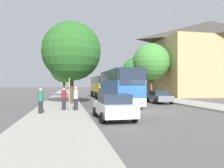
{
  "coord_description": "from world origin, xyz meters",
  "views": [
    {
      "loc": [
        -6.39,
        -17.01,
        2.13
      ],
      "look_at": [
        -1.03,
        9.01,
        2.18
      ],
      "focal_mm": 35.0,
      "sensor_mm": 36.0,
      "label": 1
    }
  ],
  "objects_px": {
    "bus_front": "(119,87)",
    "bus_middle": "(102,86)",
    "pedestrian_waiting_far": "(41,101)",
    "bus_stop_sign": "(69,91)",
    "parked_car_right_near": "(159,97)",
    "parked_car_right_far": "(131,93)",
    "tree_left_near": "(72,51)",
    "tree_left_far": "(64,69)",
    "parked_car_left_curb": "(113,106)",
    "pedestrian_waiting_near": "(76,98)",
    "tree_right_near": "(151,62)",
    "pedestrian_walking_back": "(64,99)",
    "tree_right_mid": "(136,71)"
  },
  "relations": [
    {
      "from": "bus_front",
      "to": "bus_middle",
      "type": "height_order",
      "value": "bus_front"
    },
    {
      "from": "pedestrian_waiting_far",
      "to": "bus_stop_sign",
      "type": "bearing_deg",
      "value": -79.89
    },
    {
      "from": "bus_front",
      "to": "pedestrian_waiting_far",
      "type": "relative_size",
      "value": 5.95
    },
    {
      "from": "parked_car_right_near",
      "to": "parked_car_right_far",
      "type": "height_order",
      "value": "parked_car_right_far"
    },
    {
      "from": "tree_left_near",
      "to": "tree_left_far",
      "type": "relative_size",
      "value": 1.23
    },
    {
      "from": "parked_car_left_curb",
      "to": "parked_car_right_far",
      "type": "bearing_deg",
      "value": 69.52
    },
    {
      "from": "pedestrian_waiting_near",
      "to": "tree_right_near",
      "type": "relative_size",
      "value": 0.21
    },
    {
      "from": "parked_car_left_curb",
      "to": "tree_right_near",
      "type": "height_order",
      "value": "tree_right_near"
    },
    {
      "from": "bus_stop_sign",
      "to": "pedestrian_walking_back",
      "type": "height_order",
      "value": "bus_stop_sign"
    },
    {
      "from": "bus_front",
      "to": "pedestrian_walking_back",
      "type": "height_order",
      "value": "bus_front"
    },
    {
      "from": "tree_left_far",
      "to": "tree_right_mid",
      "type": "xyz_separation_m",
      "value": [
        13.9,
        3.77,
        -0.01
      ]
    },
    {
      "from": "tree_left_far",
      "to": "parked_car_right_far",
      "type": "bearing_deg",
      "value": -16.52
    },
    {
      "from": "parked_car_right_far",
      "to": "tree_right_mid",
      "type": "distance_m",
      "value": 8.6
    },
    {
      "from": "parked_car_left_curb",
      "to": "pedestrian_waiting_near",
      "type": "xyz_separation_m",
      "value": [
        -2.12,
        3.93,
        0.27
      ]
    },
    {
      "from": "tree_left_near",
      "to": "parked_car_left_curb",
      "type": "bearing_deg",
      "value": -77.14
    },
    {
      "from": "pedestrian_waiting_far",
      "to": "tree_right_mid",
      "type": "bearing_deg",
      "value": -42.42
    },
    {
      "from": "pedestrian_waiting_near",
      "to": "tree_left_far",
      "type": "xyz_separation_m",
      "value": [
        -1.16,
        20.9,
        3.66
      ]
    },
    {
      "from": "parked_car_left_curb",
      "to": "tree_right_near",
      "type": "bearing_deg",
      "value": 61.21
    },
    {
      "from": "bus_front",
      "to": "pedestrian_walking_back",
      "type": "xyz_separation_m",
      "value": [
        -5.55,
        -5.01,
        -0.89
      ]
    },
    {
      "from": "parked_car_right_far",
      "to": "tree_left_near",
      "type": "height_order",
      "value": "tree_left_near"
    },
    {
      "from": "bus_stop_sign",
      "to": "pedestrian_walking_back",
      "type": "distance_m",
      "value": 1.18
    },
    {
      "from": "bus_front",
      "to": "pedestrian_waiting_far",
      "type": "xyz_separation_m",
      "value": [
        -7.08,
        -6.69,
        -0.87
      ]
    },
    {
      "from": "tree_right_mid",
      "to": "tree_right_near",
      "type": "bearing_deg",
      "value": -89.51
    },
    {
      "from": "parked_car_right_far",
      "to": "tree_right_near",
      "type": "bearing_deg",
      "value": 160.43
    },
    {
      "from": "bus_front",
      "to": "pedestrian_waiting_near",
      "type": "relative_size",
      "value": 5.61
    },
    {
      "from": "tree_right_near",
      "to": "tree_right_mid",
      "type": "bearing_deg",
      "value": 90.49
    },
    {
      "from": "bus_middle",
      "to": "pedestrian_waiting_far",
      "type": "height_order",
      "value": "bus_middle"
    },
    {
      "from": "bus_middle",
      "to": "tree_left_near",
      "type": "distance_m",
      "value": 13.59
    },
    {
      "from": "tree_left_far",
      "to": "pedestrian_waiting_far",
      "type": "bearing_deg",
      "value": -93.25
    },
    {
      "from": "bus_middle",
      "to": "pedestrian_waiting_near",
      "type": "xyz_separation_m",
      "value": [
        -4.9,
        -18.24,
        -0.74
      ]
    },
    {
      "from": "parked_car_right_far",
      "to": "pedestrian_walking_back",
      "type": "bearing_deg",
      "value": 57.56
    },
    {
      "from": "parked_car_right_near",
      "to": "bus_stop_sign",
      "type": "distance_m",
      "value": 12.12
    },
    {
      "from": "bus_middle",
      "to": "tree_left_far",
      "type": "distance_m",
      "value": 7.23
    },
    {
      "from": "parked_car_left_curb",
      "to": "pedestrian_walking_back",
      "type": "distance_m",
      "value": 5.19
    },
    {
      "from": "parked_car_right_far",
      "to": "pedestrian_waiting_near",
      "type": "bearing_deg",
      "value": 60.16
    },
    {
      "from": "parked_car_left_curb",
      "to": "pedestrian_waiting_near",
      "type": "height_order",
      "value": "pedestrian_waiting_near"
    },
    {
      "from": "bus_middle",
      "to": "bus_stop_sign",
      "type": "xyz_separation_m",
      "value": [
        -5.39,
        -18.84,
        -0.15
      ]
    },
    {
      "from": "parked_car_right_near",
      "to": "bus_stop_sign",
      "type": "height_order",
      "value": "bus_stop_sign"
    },
    {
      "from": "bus_front",
      "to": "tree_left_near",
      "type": "bearing_deg",
      "value": 169.7
    },
    {
      "from": "parked_car_right_far",
      "to": "tree_right_near",
      "type": "height_order",
      "value": "tree_right_near"
    },
    {
      "from": "parked_car_right_near",
      "to": "pedestrian_walking_back",
      "type": "distance_m",
      "value": 11.97
    },
    {
      "from": "parked_car_right_far",
      "to": "tree_right_mid",
      "type": "xyz_separation_m",
      "value": [
        3.11,
        6.97,
        3.97
      ]
    },
    {
      "from": "parked_car_right_far",
      "to": "pedestrian_walking_back",
      "type": "height_order",
      "value": "pedestrian_walking_back"
    },
    {
      "from": "parked_car_left_curb",
      "to": "pedestrian_waiting_near",
      "type": "distance_m",
      "value": 4.48
    },
    {
      "from": "bus_middle",
      "to": "tree_right_mid",
      "type": "bearing_deg",
      "value": 39.57
    },
    {
      "from": "bus_front",
      "to": "bus_middle",
      "type": "relative_size",
      "value": 0.94
    },
    {
      "from": "pedestrian_waiting_near",
      "to": "tree_left_near",
      "type": "relative_size",
      "value": 0.21
    },
    {
      "from": "parked_car_right_near",
      "to": "tree_right_mid",
      "type": "bearing_deg",
      "value": -96.64
    },
    {
      "from": "parked_car_left_curb",
      "to": "pedestrian_waiting_near",
      "type": "relative_size",
      "value": 2.43
    },
    {
      "from": "bus_front",
      "to": "pedestrian_waiting_near",
      "type": "bearing_deg",
      "value": -130.84
    }
  ]
}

